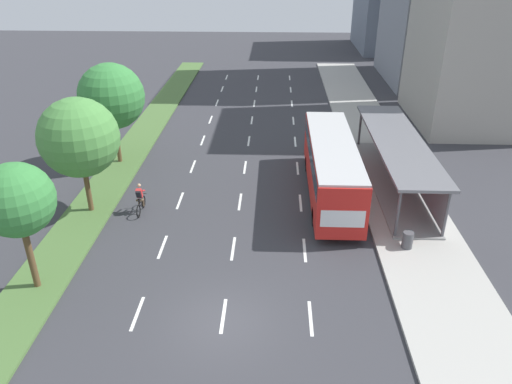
{
  "coord_description": "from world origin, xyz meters",
  "views": [
    {
      "loc": [
        1.92,
        -14.81,
        13.41
      ],
      "look_at": [
        0.97,
        9.04,
        1.2
      ],
      "focal_mm": 34.37,
      "sensor_mm": 36.0,
      "label": 1
    }
  ],
  "objects_px": {
    "cyclist": "(140,200)",
    "median_tree_third": "(111,97)",
    "median_tree_nearest": "(16,200)",
    "median_tree_second": "(79,138)",
    "trash_bin": "(408,240)",
    "bus_shelter": "(400,157)",
    "bus": "(332,163)"
  },
  "relations": [
    {
      "from": "median_tree_nearest",
      "to": "median_tree_second",
      "type": "distance_m",
      "value": 6.77
    },
    {
      "from": "bus",
      "to": "cyclist",
      "type": "xyz_separation_m",
      "value": [
        -10.64,
        -2.46,
        -1.28
      ]
    },
    {
      "from": "cyclist",
      "to": "median_tree_third",
      "type": "relative_size",
      "value": 0.28
    },
    {
      "from": "bus_shelter",
      "to": "cyclist",
      "type": "bearing_deg",
      "value": -165.04
    },
    {
      "from": "cyclist",
      "to": "trash_bin",
      "type": "relative_size",
      "value": 2.14
    },
    {
      "from": "bus_shelter",
      "to": "median_tree_second",
      "type": "xyz_separation_m",
      "value": [
        -17.73,
        -4.01,
        2.51
      ]
    },
    {
      "from": "bus",
      "to": "median_tree_third",
      "type": "xyz_separation_m",
      "value": [
        -13.79,
        4.29,
        2.53
      ]
    },
    {
      "from": "median_tree_third",
      "to": "trash_bin",
      "type": "distance_m",
      "value": 20.1
    },
    {
      "from": "cyclist",
      "to": "median_tree_second",
      "type": "height_order",
      "value": "median_tree_second"
    },
    {
      "from": "cyclist",
      "to": "median_tree_third",
      "type": "height_order",
      "value": "median_tree_third"
    },
    {
      "from": "cyclist",
      "to": "median_tree_third",
      "type": "xyz_separation_m",
      "value": [
        -3.15,
        6.75,
        3.81
      ]
    },
    {
      "from": "cyclist",
      "to": "median_tree_nearest",
      "type": "distance_m",
      "value": 8.16
    },
    {
      "from": "trash_bin",
      "to": "median_tree_third",
      "type": "bearing_deg",
      "value": 149.62
    },
    {
      "from": "median_tree_nearest",
      "to": "trash_bin",
      "type": "bearing_deg",
      "value": 12.1
    },
    {
      "from": "median_tree_second",
      "to": "median_tree_nearest",
      "type": "bearing_deg",
      "value": -90.34
    },
    {
      "from": "bus_shelter",
      "to": "bus",
      "type": "xyz_separation_m",
      "value": [
        -4.28,
        -1.53,
        0.2
      ]
    },
    {
      "from": "bus_shelter",
      "to": "trash_bin",
      "type": "bearing_deg",
      "value": -98.54
    },
    {
      "from": "median_tree_second",
      "to": "median_tree_third",
      "type": "height_order",
      "value": "median_tree_third"
    },
    {
      "from": "median_tree_nearest",
      "to": "bus_shelter",
      "type": "bearing_deg",
      "value": 31.24
    },
    {
      "from": "bus",
      "to": "median_tree_third",
      "type": "height_order",
      "value": "median_tree_third"
    },
    {
      "from": "bus_shelter",
      "to": "median_tree_second",
      "type": "distance_m",
      "value": 18.35
    },
    {
      "from": "median_tree_nearest",
      "to": "cyclist",
      "type": "bearing_deg",
      "value": 67.26
    },
    {
      "from": "bus_shelter",
      "to": "median_tree_nearest",
      "type": "bearing_deg",
      "value": -148.76
    },
    {
      "from": "bus_shelter",
      "to": "cyclist",
      "type": "relative_size",
      "value": 7.35
    },
    {
      "from": "median_tree_nearest",
      "to": "median_tree_third",
      "type": "height_order",
      "value": "median_tree_third"
    },
    {
      "from": "bus_shelter",
      "to": "median_tree_third",
      "type": "height_order",
      "value": "median_tree_third"
    },
    {
      "from": "median_tree_nearest",
      "to": "median_tree_third",
      "type": "distance_m",
      "value": 13.54
    },
    {
      "from": "trash_bin",
      "to": "median_tree_nearest",
      "type": "bearing_deg",
      "value": -167.9
    },
    {
      "from": "median_tree_third",
      "to": "trash_bin",
      "type": "height_order",
      "value": "median_tree_third"
    },
    {
      "from": "median_tree_third",
      "to": "trash_bin",
      "type": "relative_size",
      "value": 7.77
    },
    {
      "from": "median_tree_third",
      "to": "cyclist",
      "type": "bearing_deg",
      "value": -65.0
    },
    {
      "from": "bus",
      "to": "median_tree_nearest",
      "type": "xyz_separation_m",
      "value": [
        -13.49,
        -9.25,
        2.23
      ]
    }
  ]
}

